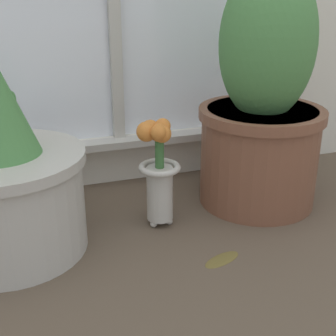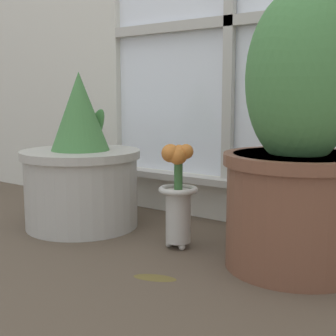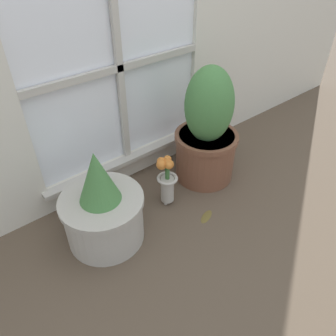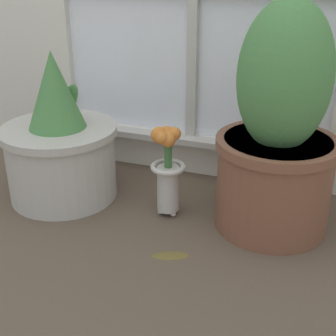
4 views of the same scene
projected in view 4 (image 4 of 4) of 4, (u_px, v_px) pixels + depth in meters
ground_plane at (137, 241)px, 1.44m from camera, size 10.00×10.00×0.00m
potted_plant_left at (60, 146)px, 1.63m from camera, size 0.40×0.40×0.52m
potted_plant_right at (278, 137)px, 1.40m from camera, size 0.37×0.37×0.71m
flower_vase at (167, 166)px, 1.52m from camera, size 0.12×0.12×0.31m
fallen_leaf at (170, 255)px, 1.37m from camera, size 0.12×0.08×0.01m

